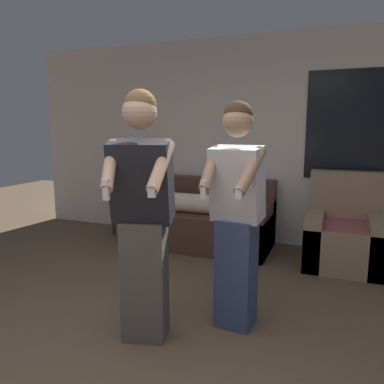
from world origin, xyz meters
name	(u,v)px	position (x,y,z in m)	size (l,w,h in m)	color
wall_back	(251,141)	(0.02, 3.37, 1.35)	(6.62, 0.07, 2.70)	silver
couch	(203,221)	(-0.47, 2.89, 0.32)	(1.74, 0.88, 0.86)	#472D23
armchair	(344,236)	(1.23, 2.83, 0.33)	(0.81, 0.87, 1.02)	#937A60
side_table	(131,197)	(-1.66, 3.07, 0.52)	(0.45, 0.48, 0.78)	#332319
person_left	(143,216)	(-0.11, 0.66, 0.91)	(0.49, 0.56, 1.77)	#56514C
person_right	(236,214)	(0.45, 1.07, 0.89)	(0.43, 0.50, 1.71)	#384770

